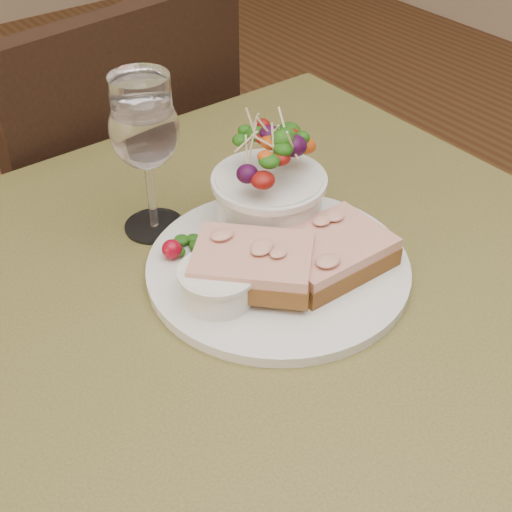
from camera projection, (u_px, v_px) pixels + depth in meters
cafe_table at (267, 365)px, 0.80m from camera, size 0.80×0.80×0.75m
chair_far at (104, 286)px, 1.45m from camera, size 0.47×0.47×0.90m
dinner_plate at (278, 267)px, 0.77m from camera, size 0.28×0.28×0.01m
sandwich_front at (329, 253)px, 0.75m from camera, size 0.12×0.09×0.03m
sandwich_back at (253, 264)px, 0.72m from camera, size 0.15×0.15×0.03m
ramekin at (218, 283)px, 0.71m from camera, size 0.07×0.07×0.04m
salad_bowl at (269, 178)px, 0.79m from camera, size 0.12×0.12×0.13m
garnish at (176, 246)px, 0.77m from camera, size 0.05×0.04×0.02m
wine_glass at (145, 134)px, 0.76m from camera, size 0.08×0.08×0.18m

